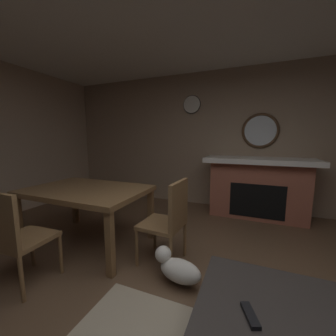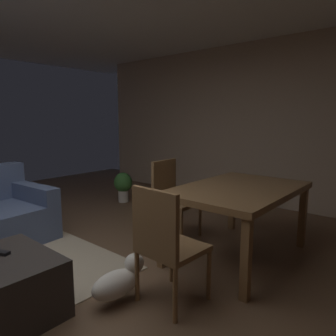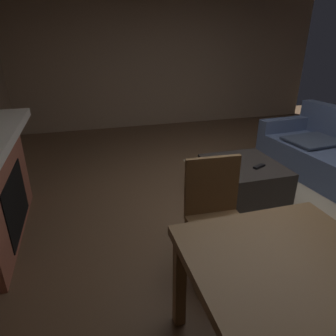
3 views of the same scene
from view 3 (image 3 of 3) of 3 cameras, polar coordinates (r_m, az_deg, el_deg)
The scene contains 8 objects.
floor at distance 3.48m, azimuth 17.58°, elevation -7.89°, with size 9.27×9.27×0.00m, color brown.
wall_left at distance 6.54m, azimuth -0.33°, elevation 19.95°, with size 0.12×6.67×2.66m, color #9E846B.
area_rug at distance 4.08m, azimuth 22.48°, elevation -3.71°, with size 2.60×2.00×0.01m, color tan.
ottoman_coffee_table at distance 3.60m, azimuth 14.06°, elevation -2.38°, with size 0.87×0.80×0.43m, color #2D2826.
tv_remote at distance 3.46m, azimuth 17.03°, elevation 0.29°, with size 0.05×0.16×0.02m, color black.
dining_table at distance 1.57m, azimuth 28.67°, elevation -24.28°, with size 1.50×1.00×0.74m.
dining_chair_west at distance 2.37m, azimuth 9.12°, elevation -8.02°, with size 0.46×0.46×0.93m.
small_dog at distance 2.83m, azimuth 12.62°, elevation -10.99°, with size 0.47×0.25×0.30m.
Camera 3 is at (2.42, -1.78, 1.76)m, focal length 31.87 mm.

